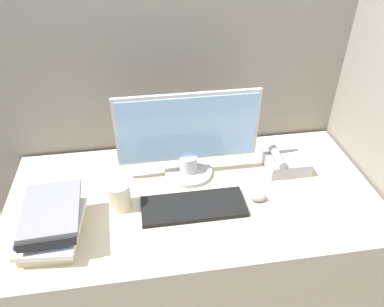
{
  "coord_description": "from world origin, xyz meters",
  "views": [
    {
      "loc": [
        -0.19,
        -0.78,
        1.78
      ],
      "look_at": [
        -0.0,
        0.43,
        0.91
      ],
      "focal_mm": 35.0,
      "sensor_mm": 36.0,
      "label": 1
    }
  ],
  "objects_px": {
    "coffee_cup": "(119,196)",
    "desk_telephone": "(285,161)",
    "mouse": "(259,197)",
    "book_stack": "(51,223)",
    "keyboard": "(194,207)",
    "monitor": "(188,138)"
  },
  "relations": [
    {
      "from": "mouse",
      "to": "book_stack",
      "type": "distance_m",
      "value": 0.81
    },
    {
      "from": "desk_telephone",
      "to": "mouse",
      "type": "bearing_deg",
      "value": -132.7
    },
    {
      "from": "book_stack",
      "to": "coffee_cup",
      "type": "bearing_deg",
      "value": 26.6
    },
    {
      "from": "monitor",
      "to": "desk_telephone",
      "type": "relative_size",
      "value": 3.29
    },
    {
      "from": "desk_telephone",
      "to": "monitor",
      "type": "bearing_deg",
      "value": 176.37
    },
    {
      "from": "mouse",
      "to": "keyboard",
      "type": "bearing_deg",
      "value": -178.81
    },
    {
      "from": "book_stack",
      "to": "desk_telephone",
      "type": "distance_m",
      "value": 1.02
    },
    {
      "from": "coffee_cup",
      "to": "desk_telephone",
      "type": "height_order",
      "value": "coffee_cup"
    },
    {
      "from": "monitor",
      "to": "desk_telephone",
      "type": "distance_m",
      "value": 0.47
    },
    {
      "from": "mouse",
      "to": "monitor",
      "type": "bearing_deg",
      "value": 139.33
    },
    {
      "from": "mouse",
      "to": "book_stack",
      "type": "height_order",
      "value": "book_stack"
    },
    {
      "from": "keyboard",
      "to": "desk_telephone",
      "type": "height_order",
      "value": "desk_telephone"
    },
    {
      "from": "keyboard",
      "to": "book_stack",
      "type": "relative_size",
      "value": 1.35
    },
    {
      "from": "coffee_cup",
      "to": "desk_telephone",
      "type": "bearing_deg",
      "value": 11.22
    },
    {
      "from": "keyboard",
      "to": "desk_telephone",
      "type": "bearing_deg",
      "value": 23.94
    },
    {
      "from": "monitor",
      "to": "coffee_cup",
      "type": "distance_m",
      "value": 0.37
    },
    {
      "from": "mouse",
      "to": "book_stack",
      "type": "bearing_deg",
      "value": -174.82
    },
    {
      "from": "coffee_cup",
      "to": "desk_telephone",
      "type": "distance_m",
      "value": 0.76
    },
    {
      "from": "coffee_cup",
      "to": "mouse",
      "type": "bearing_deg",
      "value": -4.9
    },
    {
      "from": "monitor",
      "to": "desk_telephone",
      "type": "height_order",
      "value": "monitor"
    },
    {
      "from": "monitor",
      "to": "book_stack",
      "type": "xyz_separation_m",
      "value": [
        -0.55,
        -0.3,
        -0.12
      ]
    },
    {
      "from": "mouse",
      "to": "book_stack",
      "type": "relative_size",
      "value": 0.22
    }
  ]
}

